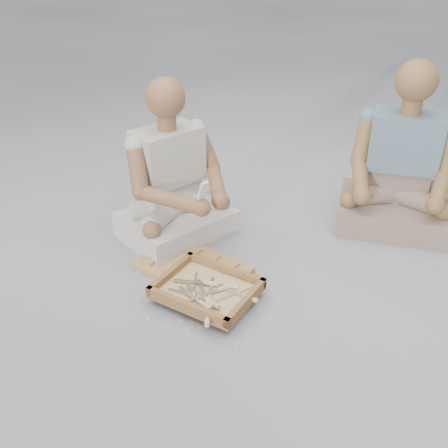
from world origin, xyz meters
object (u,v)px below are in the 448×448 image
Objects in this scene: carved_panel at (192,267)px; tool_tray at (207,290)px; craftsman at (174,187)px; companion at (399,175)px.

tool_tray is (0.20, -0.15, 0.04)m from carved_panel.
companion is (0.98, 0.80, 0.01)m from craftsman.
carved_panel is 1.19× the size of tool_tray.
carved_panel is at bearing 143.37° from tool_tray.
craftsman is at bearing 141.37° from tool_tray.
companion is at bearing 56.15° from carved_panel.
tool_tray is at bearing 49.77° from companion.
companion is (0.70, 1.04, 0.30)m from carved_panel.
craftsman is at bearing 140.03° from carved_panel.
carved_panel is 0.47m from craftsman.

